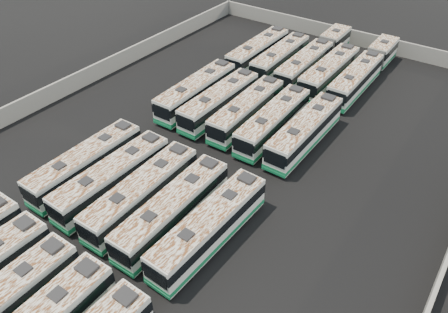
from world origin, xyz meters
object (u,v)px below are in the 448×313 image
bus_midfront_far_left (86,164)px  bus_back_left (280,58)px  bus_back_far_left (258,52)px  bus_midback_left (220,101)px  bus_back_right (329,72)px  bus_midback_right (273,121)px  bus_midfront_left (113,178)px  bus_midback_far_left (196,92)px  bus_midfront_center (142,193)px  bus_midback_far_right (305,131)px  bus_midfront_right (173,210)px  bus_back_center (315,57)px  bus_back_far_right (365,70)px  bus_midback_center (247,110)px  bus_midfront_far_right (209,227)px

bus_midfront_far_left → bus_back_left: 30.35m
bus_back_far_left → bus_midback_left: bearing=-76.2°
bus_back_right → bus_midback_right: bearing=-90.2°
bus_back_right → bus_midfront_left: bearing=-103.1°
bus_midback_far_left → bus_midback_right: bus_midback_far_left is taller
bus_midfront_center → bus_midback_far_right: 17.81m
bus_midfront_right → bus_back_center: 33.37m
bus_midback_right → bus_midback_far_right: 3.61m
bus_back_far_right → bus_back_right: bearing=-135.8°
bus_midback_far_left → bus_midfront_center: bearing=-67.7°
bus_midback_right → bus_back_far_right: (3.48, 17.09, -0.01)m
bus_midback_center → bus_midfront_right: bearing=-79.6°
bus_back_far_left → bus_back_left: (3.46, 0.05, -0.05)m
bus_midback_right → bus_back_center: (-3.44, 16.99, -0.01)m
bus_midback_far_left → bus_back_right: (10.56, 13.50, 0.01)m
bus_midfront_left → bus_back_far_left: bus_back_far_left is taller
bus_midfront_center → bus_midback_right: bus_midfront_center is taller
bus_back_far_right → bus_back_left: bearing=-163.8°
bus_midfront_right → bus_midback_right: size_ratio=1.01×
bus_midfront_right → bus_midback_far_right: 16.76m
bus_midfront_center → bus_back_far_left: (-7.06, 30.07, 0.02)m
bus_back_far_left → bus_back_left: 3.46m
bus_midfront_center → bus_back_far_left: 30.89m
bus_midfront_center → bus_back_left: bearing=95.4°
bus_back_right → bus_midfront_right: bearing=-90.0°
bus_midfront_far_right → bus_midback_right: size_ratio=1.00×
bus_midback_far_right → bus_back_right: size_ratio=0.99×
bus_midfront_left → bus_back_far_right: 34.95m
bus_midfront_left → bus_midback_far_right: bearing=58.3°
bus_midback_right → bus_back_far_left: 17.41m
bus_midback_far_right → bus_midback_left: bearing=-179.1°
bus_midfront_center → bus_midback_far_right: size_ratio=0.99×
bus_midfront_far_left → bus_midback_far_right: bearing=49.2°
bus_midback_center → bus_back_center: size_ratio=0.65×
bus_midback_far_left → bus_midback_far_right: (14.07, -0.07, -0.02)m
bus_midback_right → bus_back_far_left: (-10.50, 13.88, 0.04)m
bus_midback_far_right → bus_back_center: size_ratio=0.66×
bus_midfront_right → bus_back_far_left: bus_back_far_left is taller
bus_midfront_far_left → bus_midback_left: (3.54, 16.25, 0.03)m
bus_midback_center → bus_back_center: (0.04, 16.77, -0.00)m
bus_midfront_right → bus_midback_far_left: size_ratio=0.98×
bus_midback_left → bus_back_far_right: 20.03m
bus_back_right → bus_back_far_left: bearing=179.3°
bus_midfront_center → bus_midfront_right: 3.44m
bus_midfront_left → bus_midback_center: bearing=79.2°
bus_midfront_right → bus_back_left: size_ratio=1.01×
bus_midfront_right → bus_midback_far_right: (3.62, 16.36, 0.02)m
bus_midfront_far_left → bus_midback_far_left: (0.07, 16.45, 0.07)m
bus_midfront_far_left → bus_back_far_right: 36.15m
bus_midback_center → bus_back_left: (-3.56, 13.70, -0.00)m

